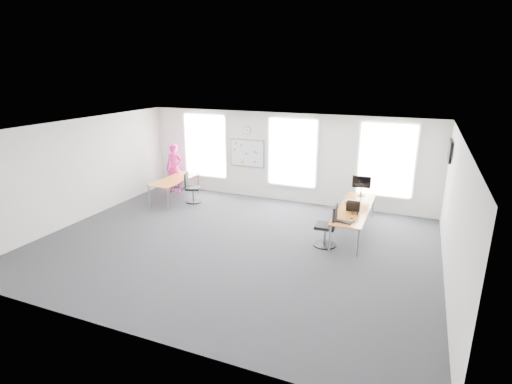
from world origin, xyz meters
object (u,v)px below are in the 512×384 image
at_px(desk_right, 354,209).
at_px(chair_left, 191,189).
at_px(chair_right, 328,228).
at_px(headphones, 355,213).
at_px(monitor, 362,184).
at_px(person, 175,168).
at_px(keyboard, 343,222).
at_px(desk_left, 175,181).

xyz_separation_m(desk_right, chair_left, (-5.55, 0.60, -0.24)).
bearing_deg(chair_right, headphones, 132.83).
bearing_deg(monitor, desk_right, -91.55).
distance_m(chair_right, headphones, 0.86).
height_order(desk_right, chair_right, chair_right).
distance_m(chair_left, monitor, 5.61).
bearing_deg(person, keyboard, -27.14).
height_order(chair_right, chair_left, chair_right).
relative_size(person, monitor, 2.97).
xyz_separation_m(desk_left, headphones, (6.29, -1.14, 0.09)).
bearing_deg(desk_right, chair_left, 173.82).
height_order(desk_left, keyboard, keyboard).
height_order(chair_right, keyboard, chair_right).
xyz_separation_m(chair_right, person, (-6.22, 2.48, 0.42)).
height_order(desk_right, desk_left, desk_left).
relative_size(desk_right, desk_left, 1.47).
height_order(desk_left, monitor, monitor).
distance_m(desk_left, headphones, 6.39).
xyz_separation_m(person, keyboard, (6.60, -2.58, -0.15)).
bearing_deg(headphones, person, 152.86).
bearing_deg(chair_right, keyboard, 73.35).
distance_m(desk_left, chair_right, 5.98).
height_order(desk_right, chair_left, chair_left).
bearing_deg(chair_left, chair_right, -127.90).
bearing_deg(desk_left, keyboard, -16.51).
relative_size(chair_left, keyboard, 2.26).
height_order(chair_right, person, person).
distance_m(chair_left, headphones, 5.77).
relative_size(chair_right, headphones, 6.84).
distance_m(desk_right, monitor, 1.23).
distance_m(desk_right, chair_right, 1.24).
bearing_deg(headphones, chair_right, -146.10).
relative_size(desk_right, chair_right, 2.75).
relative_size(desk_right, keyboard, 6.69).
bearing_deg(chair_right, chair_left, -111.29).
height_order(person, monitor, person).
bearing_deg(headphones, desk_right, 88.19).
relative_size(chair_right, keyboard, 2.43).
bearing_deg(chair_left, desk_left, 72.36).
distance_m(desk_left, monitor, 6.23).
bearing_deg(desk_left, chair_right, -16.66).
relative_size(keyboard, headphones, 2.82).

